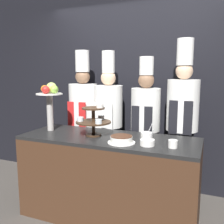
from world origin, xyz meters
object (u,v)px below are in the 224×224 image
(serving_bowl_far, at_px, (147,135))
(chef_right, at_px, (182,118))
(fruit_pedestal, at_px, (50,96))
(tiered_stand, at_px, (94,120))
(chef_left, at_px, (83,115))
(cake_round, at_px, (121,140))
(chef_center_left, at_px, (108,118))
(cup_white, at_px, (173,144))
(chef_center_right, at_px, (145,122))
(serving_bowl_near, at_px, (147,142))

(serving_bowl_far, height_order, chef_right, chef_right)
(fruit_pedestal, xyz_separation_m, chef_right, (1.42, 0.56, -0.25))
(tiered_stand, distance_m, chef_left, 0.76)
(cake_round, height_order, chef_center_left, chef_center_left)
(cup_white, distance_m, chef_center_right, 0.86)
(tiered_stand, relative_size, cup_white, 4.50)
(fruit_pedestal, bearing_deg, serving_bowl_near, -8.79)
(tiered_stand, height_order, serving_bowl_far, tiered_stand)
(cake_round, distance_m, cup_white, 0.48)
(chef_center_right, bearing_deg, chef_right, -0.00)
(tiered_stand, xyz_separation_m, chef_left, (-0.46, 0.61, -0.08))
(cup_white, bearing_deg, serving_bowl_far, 139.20)
(fruit_pedestal, relative_size, serving_bowl_far, 3.56)
(cup_white, distance_m, serving_bowl_near, 0.23)
(serving_bowl_far, xyz_separation_m, chef_left, (-1.00, 0.47, 0.07))
(cake_round, relative_size, serving_bowl_far, 1.71)
(cake_round, height_order, cup_white, cup_white)
(serving_bowl_far, relative_size, chef_right, 0.08)
(cake_round, relative_size, chef_center_left, 0.14)
(tiered_stand, distance_m, chef_right, 1.04)
(tiered_stand, bearing_deg, chef_center_right, 56.37)
(tiered_stand, relative_size, fruit_pedestal, 0.67)
(serving_bowl_near, relative_size, chef_right, 0.08)
(chef_left, bearing_deg, tiered_stand, -52.87)
(serving_bowl_near, height_order, chef_center_right, chef_center_right)
(fruit_pedestal, relative_size, chef_right, 0.29)
(cake_round, distance_m, serving_bowl_near, 0.25)
(cake_round, bearing_deg, cup_white, 3.11)
(chef_center_left, relative_size, chef_right, 0.95)
(chef_center_left, height_order, chef_right, chef_right)
(serving_bowl_far, bearing_deg, fruit_pedestal, -175.12)
(chef_center_left, bearing_deg, serving_bowl_near, -46.49)
(serving_bowl_near, relative_size, chef_center_right, 0.09)
(tiered_stand, height_order, cup_white, tiered_stand)
(tiered_stand, distance_m, serving_bowl_far, 0.58)
(fruit_pedestal, relative_size, chef_center_left, 0.30)
(tiered_stand, height_order, chef_right, chef_right)
(cake_round, relative_size, cup_white, 3.21)
(tiered_stand, bearing_deg, serving_bowl_near, -12.79)
(cup_white, bearing_deg, chef_right, 90.72)
(serving_bowl_far, relative_size, chef_center_left, 0.08)
(serving_bowl_far, distance_m, chef_left, 1.10)
(tiered_stand, distance_m, cake_round, 0.42)
(chef_center_left, distance_m, chef_right, 0.93)
(chef_right, bearing_deg, chef_left, -180.00)
(chef_center_left, relative_size, chef_center_right, 1.05)
(tiered_stand, xyz_separation_m, chef_right, (0.84, 0.61, -0.02))
(tiered_stand, height_order, chef_left, chef_left)
(fruit_pedestal, relative_size, cup_white, 6.69)
(fruit_pedestal, distance_m, chef_left, 0.65)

